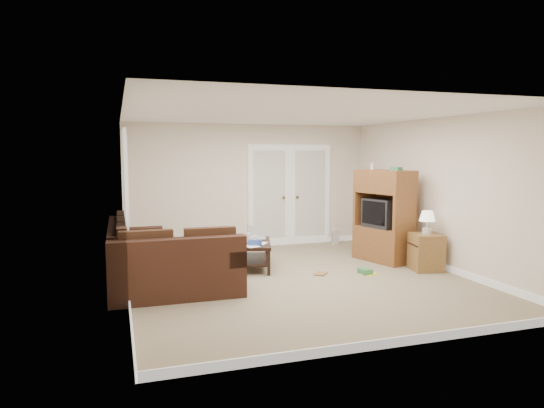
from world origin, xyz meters
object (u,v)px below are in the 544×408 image
object	(u,v)px
sectional_sofa	(154,262)
tv_armoire	(384,215)
coffee_table	(254,254)
side_cabinet	(426,249)

from	to	relation	value
sectional_sofa	tv_armoire	bearing A→B (deg)	5.35
coffee_table	tv_armoire	size ratio (longest dim) A/B	0.69
side_cabinet	sectional_sofa	bearing A→B (deg)	-175.47
tv_armoire	sectional_sofa	bearing A→B (deg)	168.74
tv_armoire	side_cabinet	xyz separation A→B (m)	(0.30, -0.84, -0.46)
coffee_table	side_cabinet	xyz separation A→B (m)	(2.64, -1.03, 0.11)
sectional_sofa	side_cabinet	size ratio (longest dim) A/B	2.74
sectional_sofa	coffee_table	size ratio (longest dim) A/B	2.26
coffee_table	tv_armoire	distance (m)	2.42
coffee_table	tv_armoire	world-z (taller)	tv_armoire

